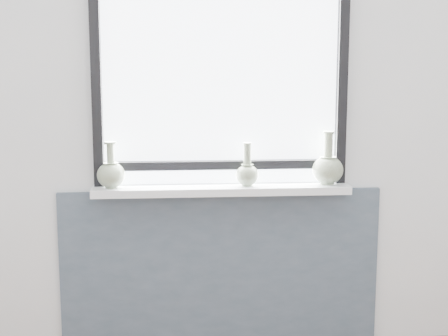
{
  "coord_description": "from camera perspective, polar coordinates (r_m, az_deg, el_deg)",
  "views": [
    {
      "loc": [
        -0.25,
        -1.73,
        1.59
      ],
      "look_at": [
        0.0,
        1.55,
        1.02
      ],
      "focal_mm": 55.0,
      "sensor_mm": 36.0,
      "label": 1
    }
  ],
  "objects": [
    {
      "name": "vase_a",
      "position": [
        3.5,
        -9.37,
        -0.43
      ],
      "size": [
        0.14,
        0.14,
        0.24
      ],
      "rotation": [
        0.0,
        0.0,
        -0.17
      ],
      "color": "#91A182",
      "rests_on": "windowsill"
    },
    {
      "name": "vase_c",
      "position": [
        3.59,
        8.62,
        0.02
      ],
      "size": [
        0.16,
        0.16,
        0.28
      ],
      "rotation": [
        0.0,
        0.0,
        -0.17
      ],
      "color": "#91A182",
      "rests_on": "windowsill"
    },
    {
      "name": "vase_b",
      "position": [
        3.51,
        1.94,
        -0.37
      ],
      "size": [
        0.12,
        0.12,
        0.22
      ],
      "rotation": [
        0.0,
        0.0,
        0.16
      ],
      "color": "#91A182",
      "rests_on": "windowsill"
    },
    {
      "name": "windowsill",
      "position": [
        3.53,
        -0.2,
        -1.8
      ],
      "size": [
        1.32,
        0.18,
        0.04
      ],
      "primitive_type": "cube",
      "color": "white",
      "rests_on": "apron_panel"
    },
    {
      "name": "back_wall",
      "position": [
        3.56,
        -0.32,
        5.16
      ],
      "size": [
        3.6,
        0.02,
        2.6
      ],
      "primitive_type": "cube",
      "color": "silver",
      "rests_on": "ground"
    },
    {
      "name": "apron_panel",
      "position": [
        3.71,
        -0.28,
        -8.4
      ],
      "size": [
        1.7,
        0.03,
        0.86
      ],
      "primitive_type": "cube",
      "color": "#4C5668",
      "rests_on": "ground"
    },
    {
      "name": "window",
      "position": [
        3.52,
        -0.28,
        7.4
      ],
      "size": [
        1.3,
        0.06,
        1.05
      ],
      "color": "black",
      "rests_on": "windowsill"
    }
  ]
}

